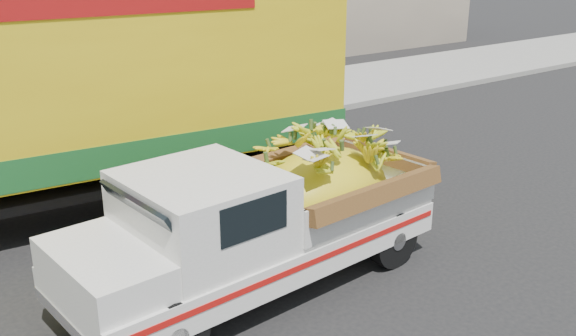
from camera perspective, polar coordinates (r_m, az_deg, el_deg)
ground at (r=7.80m, az=-16.35°, el=-13.02°), size 100.00×100.00×0.00m
pickup_truck at (r=8.00m, az=-0.85°, el=-3.99°), size 4.90×2.12×1.68m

